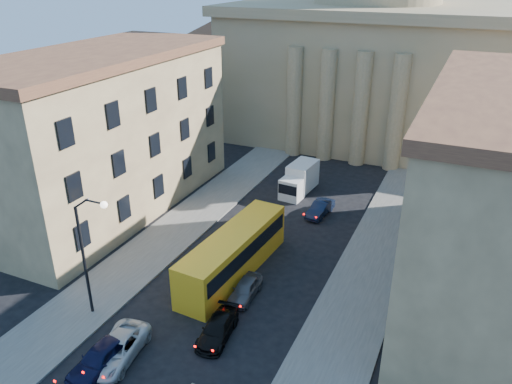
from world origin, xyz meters
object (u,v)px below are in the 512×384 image
car_left_near (101,358)px  box_truck (299,180)px  street_lamp (88,247)px  city_bus (234,252)px

car_left_near → box_truck: 28.07m
car_left_near → street_lamp: bearing=135.0°
city_bus → box_truck: (-0.45, 15.95, -0.40)m
street_lamp → car_left_near: street_lamp is taller
street_lamp → car_left_near: 6.82m
city_bus → box_truck: bearing=95.6°
box_truck → car_left_near: bearing=-89.2°
street_lamp → city_bus: street_lamp is taller
street_lamp → box_truck: bearing=77.0°
car_left_near → city_bus: (2.57, 12.03, 1.03)m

